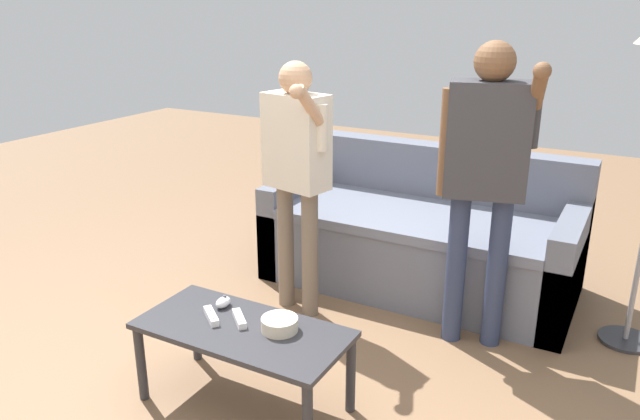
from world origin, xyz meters
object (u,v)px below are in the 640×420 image
(couch, at_px, (422,238))
(game_remote_wand_far, at_px, (211,316))
(game_remote_wand_near, at_px, (239,319))
(game_remote_nunchuk, at_px, (223,302))
(snack_bowl, at_px, (280,324))
(player_right, at_px, (486,163))
(coffee_table, at_px, (243,338))
(player_left, at_px, (296,161))

(couch, xyz_separation_m, game_remote_wand_far, (-0.42, -1.63, 0.11))
(game_remote_wand_far, bearing_deg, game_remote_wand_near, 17.83)
(game_remote_nunchuk, bearing_deg, snack_bowl, -8.98)
(game_remote_wand_near, bearing_deg, snack_bowl, 6.88)
(snack_bowl, distance_m, player_right, 1.29)
(couch, relative_size, game_remote_nunchuk, 21.79)
(couch, distance_m, game_remote_wand_near, 1.62)
(game_remote_wand_far, bearing_deg, coffee_table, 2.47)
(couch, relative_size, game_remote_wand_far, 12.98)
(game_remote_wand_near, bearing_deg, couch, 79.70)
(game_remote_nunchuk, bearing_deg, player_left, 95.17)
(couch, height_order, game_remote_wand_near, couch)
(couch, relative_size, snack_bowl, 11.87)
(coffee_table, xyz_separation_m, player_left, (-0.26, 0.91, 0.57))
(player_right, bearing_deg, player_left, -172.01)
(coffee_table, height_order, game_remote_nunchuk, game_remote_nunchuk)
(player_left, xyz_separation_m, player_right, (1.01, 0.14, 0.08))
(game_remote_wand_near, height_order, game_remote_wand_far, same)
(player_left, bearing_deg, couch, 54.53)
(snack_bowl, distance_m, game_remote_wand_far, 0.33)
(snack_bowl, height_order, player_right, player_right)
(couch, bearing_deg, game_remote_wand_near, -100.30)
(coffee_table, height_order, game_remote_wand_far, game_remote_wand_far)
(snack_bowl, xyz_separation_m, game_remote_nunchuk, (-0.35, 0.05, -0.01))
(couch, relative_size, coffee_table, 2.02)
(player_right, bearing_deg, couch, 130.95)
(snack_bowl, bearing_deg, game_remote_nunchuk, 171.02)
(game_remote_nunchuk, height_order, player_left, player_left)
(coffee_table, bearing_deg, player_left, 105.99)
(player_left, distance_m, game_remote_wand_far, 1.05)
(coffee_table, relative_size, game_remote_wand_far, 6.41)
(couch, distance_m, game_remote_wand_far, 1.69)
(game_remote_nunchuk, xyz_separation_m, player_left, (-0.07, 0.80, 0.49))
(coffee_table, height_order, snack_bowl, snack_bowl)
(couch, height_order, coffee_table, couch)
(player_left, xyz_separation_m, game_remote_wand_far, (0.10, -0.92, -0.50))
(coffee_table, distance_m, game_remote_nunchuk, 0.23)
(couch, bearing_deg, player_right, -49.05)
(couch, height_order, game_remote_nunchuk, couch)
(player_right, xyz_separation_m, game_remote_wand_far, (-0.91, -1.06, -0.58))
(snack_bowl, relative_size, player_right, 0.10)
(game_remote_nunchuk, bearing_deg, coffee_table, -30.74)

